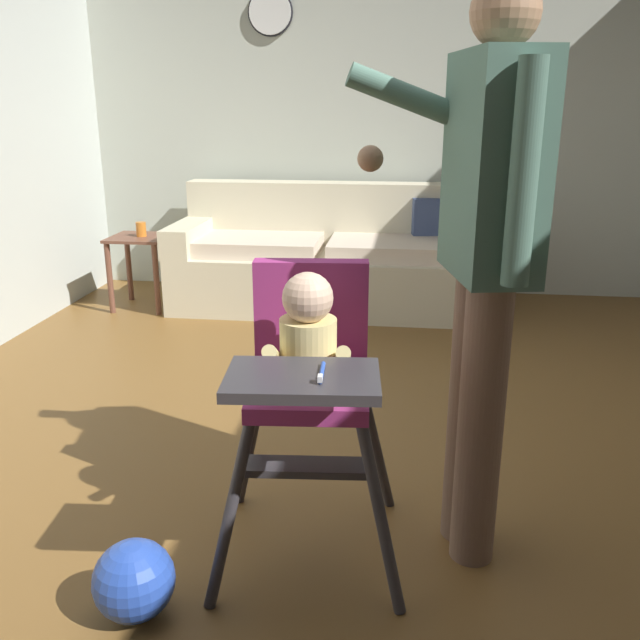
{
  "coord_description": "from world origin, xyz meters",
  "views": [
    {
      "loc": [
        0.26,
        -2.46,
        1.41
      ],
      "look_at": [
        0.0,
        -0.52,
        0.79
      ],
      "focal_mm": 38.27,
      "sensor_mm": 36.0,
      "label": 1
    }
  ],
  "objects_px": {
    "high_chair": "(309,362)",
    "adult_standing": "(485,255)",
    "couch": "(328,260)",
    "toy_ball": "(134,580)",
    "side_table": "(141,256)",
    "wall_clock": "(270,12)",
    "sippy_cup": "(141,229)"
  },
  "relations": [
    {
      "from": "couch",
      "to": "side_table",
      "type": "distance_m",
      "value": 1.34
    },
    {
      "from": "side_table",
      "to": "adult_standing",
      "type": "bearing_deg",
      "value": -50.5
    },
    {
      "from": "wall_clock",
      "to": "sippy_cup",
      "type": "bearing_deg",
      "value": -138.73
    },
    {
      "from": "side_table",
      "to": "sippy_cup",
      "type": "height_order",
      "value": "sippy_cup"
    },
    {
      "from": "couch",
      "to": "sippy_cup",
      "type": "distance_m",
      "value": 1.34
    },
    {
      "from": "adult_standing",
      "to": "wall_clock",
      "type": "height_order",
      "value": "wall_clock"
    },
    {
      "from": "couch",
      "to": "wall_clock",
      "type": "height_order",
      "value": "wall_clock"
    },
    {
      "from": "sippy_cup",
      "to": "high_chair",
      "type": "bearing_deg",
      "value": -59.23
    },
    {
      "from": "high_chair",
      "to": "toy_ball",
      "type": "relative_size",
      "value": 4.08
    },
    {
      "from": "sippy_cup",
      "to": "wall_clock",
      "type": "height_order",
      "value": "wall_clock"
    },
    {
      "from": "couch",
      "to": "high_chair",
      "type": "distance_m",
      "value": 2.93
    },
    {
      "from": "toy_ball",
      "to": "wall_clock",
      "type": "xyz_separation_m",
      "value": [
        -0.31,
        3.74,
        1.93
      ]
    },
    {
      "from": "couch",
      "to": "toy_ball",
      "type": "bearing_deg",
      "value": -2.94
    },
    {
      "from": "high_chair",
      "to": "sippy_cup",
      "type": "relative_size",
      "value": 9.58
    },
    {
      "from": "high_chair",
      "to": "adult_standing",
      "type": "height_order",
      "value": "adult_standing"
    },
    {
      "from": "side_table",
      "to": "wall_clock",
      "type": "relative_size",
      "value": 1.57
    },
    {
      "from": "adult_standing",
      "to": "sippy_cup",
      "type": "distance_m",
      "value": 3.33
    },
    {
      "from": "high_chair",
      "to": "sippy_cup",
      "type": "xyz_separation_m",
      "value": [
        -1.58,
        2.66,
        -0.1
      ]
    },
    {
      "from": "side_table",
      "to": "wall_clock",
      "type": "bearing_deg",
      "value": 40.64
    },
    {
      "from": "high_chair",
      "to": "side_table",
      "type": "relative_size",
      "value": 1.84
    },
    {
      "from": "high_chair",
      "to": "wall_clock",
      "type": "distance_m",
      "value": 3.73
    },
    {
      "from": "sippy_cup",
      "to": "wall_clock",
      "type": "relative_size",
      "value": 0.3
    },
    {
      "from": "high_chair",
      "to": "adult_standing",
      "type": "xyz_separation_m",
      "value": [
        0.51,
        0.1,
        0.32
      ]
    },
    {
      "from": "side_table",
      "to": "wall_clock",
      "type": "height_order",
      "value": "wall_clock"
    },
    {
      "from": "toy_ball",
      "to": "sippy_cup",
      "type": "distance_m",
      "value": 3.26
    },
    {
      "from": "adult_standing",
      "to": "sippy_cup",
      "type": "relative_size",
      "value": 17.39
    },
    {
      "from": "adult_standing",
      "to": "side_table",
      "type": "relative_size",
      "value": 3.34
    },
    {
      "from": "couch",
      "to": "adult_standing",
      "type": "xyz_separation_m",
      "value": [
        0.8,
        -2.8,
        0.66
      ]
    },
    {
      "from": "toy_ball",
      "to": "adult_standing",
      "type": "bearing_deg",
      "value": 25.63
    },
    {
      "from": "couch",
      "to": "toy_ball",
      "type": "distance_m",
      "value": 3.27
    },
    {
      "from": "adult_standing",
      "to": "high_chair",
      "type": "bearing_deg",
      "value": -0.42
    },
    {
      "from": "toy_ball",
      "to": "side_table",
      "type": "height_order",
      "value": "side_table"
    }
  ]
}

